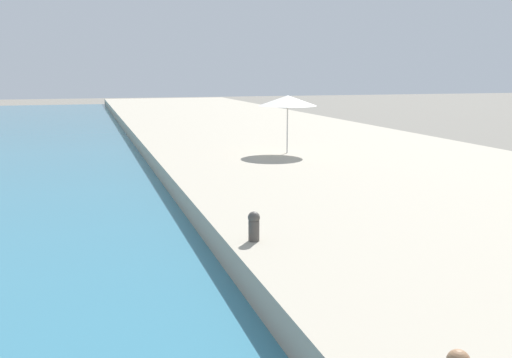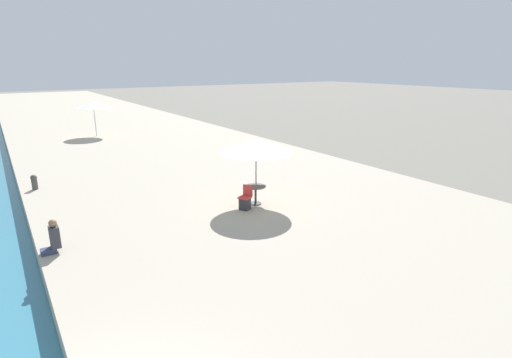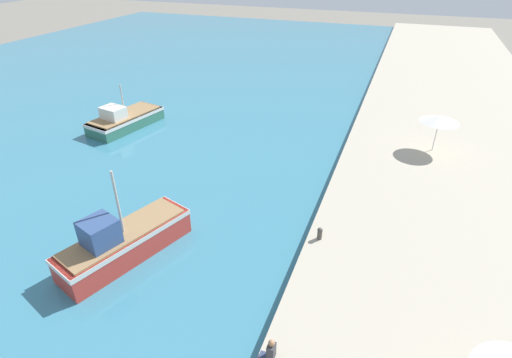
# 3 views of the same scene
# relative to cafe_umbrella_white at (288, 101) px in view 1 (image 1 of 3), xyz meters

# --- Properties ---
(quay_promenade) EXTENTS (16.00, 90.00, 0.73)m
(quay_promenade) POSITION_rel_cafe_umbrella_white_xyz_m (2.11, 9.88, -2.70)
(quay_promenade) COLOR #B2A893
(quay_promenade) RESTS_ON ground_plane
(cafe_umbrella_white) EXTENTS (2.60, 2.60, 2.56)m
(cafe_umbrella_white) POSITION_rel_cafe_umbrella_white_xyz_m (0.00, 0.00, 0.00)
(cafe_umbrella_white) COLOR #B7B7B7
(cafe_umbrella_white) RESTS_ON quay_promenade
(mooring_bollard) EXTENTS (0.26, 0.26, 0.65)m
(mooring_bollard) POSITION_rel_cafe_umbrella_white_xyz_m (-5.30, -12.52, -1.98)
(mooring_bollard) COLOR #4C4742
(mooring_bollard) RESTS_ON quay_promenade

